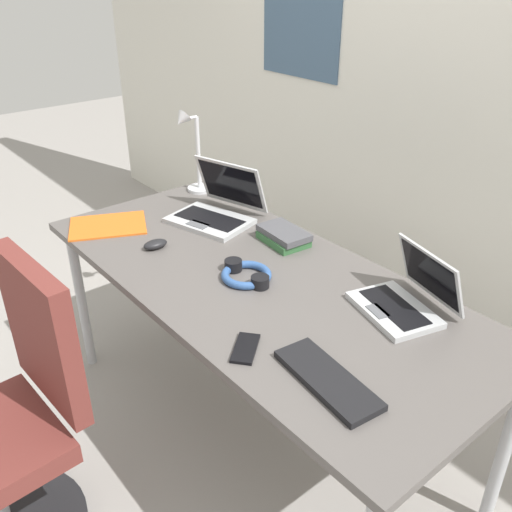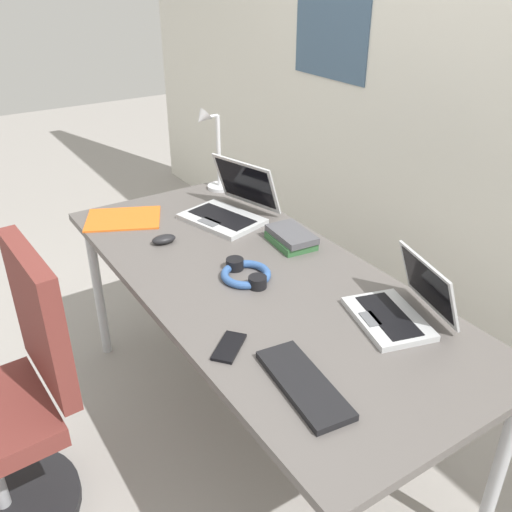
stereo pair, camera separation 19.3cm
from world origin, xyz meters
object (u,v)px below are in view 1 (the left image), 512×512
(external_keyboard, at_px, (327,379))
(laptop_center, at_px, (216,209))
(laptop_back_right, at_px, (405,299))
(office_chair, at_px, (9,440))
(computer_mouse, at_px, (155,244))
(paper_folder_back_left, at_px, (108,226))
(book_stack, at_px, (284,236))
(cell_phone, at_px, (245,348))
(desk_lamp, at_px, (192,152))
(headphones, at_px, (246,274))

(external_keyboard, bearing_deg, laptop_center, 166.65)
(laptop_back_right, bearing_deg, office_chair, -119.36)
(computer_mouse, height_order, paper_folder_back_left, computer_mouse)
(external_keyboard, bearing_deg, book_stack, 153.17)
(office_chair, bearing_deg, paper_folder_back_left, 129.91)
(office_chair, bearing_deg, book_stack, 88.71)
(external_keyboard, xyz_separation_m, cell_phone, (-0.25, -0.08, -0.01))
(desk_lamp, height_order, laptop_back_right, desk_lamp)
(external_keyboard, xyz_separation_m, computer_mouse, (-0.96, 0.04, 0.01))
(headphones, relative_size, paper_folder_back_left, 0.69)
(computer_mouse, bearing_deg, external_keyboard, 2.93)
(external_keyboard, bearing_deg, paper_folder_back_left, -172.42)
(cell_phone, bearing_deg, office_chair, -167.82)
(book_stack, xyz_separation_m, paper_folder_back_left, (-0.58, -0.47, -0.02))
(laptop_back_right, bearing_deg, desk_lamp, 177.90)
(laptop_back_right, distance_m, office_chair, 1.33)
(desk_lamp, distance_m, book_stack, 0.69)
(headphones, bearing_deg, cell_phone, -39.07)
(laptop_back_right, relative_size, book_stack, 1.54)
(laptop_back_right, xyz_separation_m, headphones, (-0.47, -0.27, -0.03))
(cell_phone, distance_m, paper_folder_back_left, 1.02)
(computer_mouse, bearing_deg, laptop_back_right, 29.76)
(laptop_center, distance_m, headphones, 0.52)
(headphones, xyz_separation_m, book_stack, (-0.12, 0.29, 0.01))
(laptop_back_right, bearing_deg, external_keyboard, -79.09)
(headphones, distance_m, book_stack, 0.31)
(computer_mouse, height_order, headphones, headphones)
(laptop_center, distance_m, paper_folder_back_left, 0.46)
(external_keyboard, distance_m, office_chair, 1.04)
(computer_mouse, bearing_deg, book_stack, 61.71)
(cell_phone, distance_m, office_chair, 0.82)
(headphones, relative_size, office_chair, 0.22)
(laptop_back_right, bearing_deg, computer_mouse, -155.72)
(headphones, distance_m, office_chair, 0.93)
(book_stack, distance_m, paper_folder_back_left, 0.74)
(desk_lamp, distance_m, paper_folder_back_left, 0.54)
(office_chair, bearing_deg, cell_phone, 51.92)
(desk_lamp, bearing_deg, headphones, -21.57)
(office_chair, bearing_deg, laptop_center, 106.89)
(cell_phone, bearing_deg, computer_mouse, 130.39)
(laptop_center, bearing_deg, cell_phone, -30.76)
(laptop_back_right, relative_size, paper_folder_back_left, 1.09)
(laptop_back_right, bearing_deg, cell_phone, -107.35)
(book_stack, bearing_deg, cell_phone, -51.14)
(laptop_back_right, relative_size, office_chair, 0.35)
(laptop_center, bearing_deg, headphones, -24.28)
(desk_lamp, distance_m, laptop_center, 0.37)
(desk_lamp, relative_size, paper_folder_back_left, 1.29)
(computer_mouse, height_order, book_stack, book_stack)
(headphones, xyz_separation_m, paper_folder_back_left, (-0.70, -0.18, -0.01))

